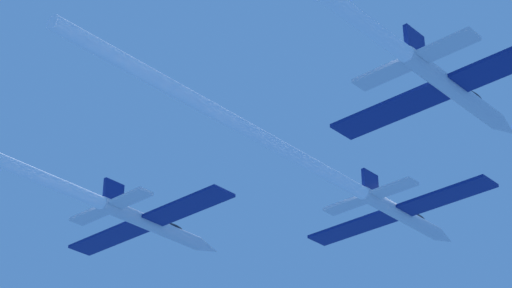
# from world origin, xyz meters

# --- Properties ---
(jet_lead) EXTENTS (14.71, 37.08, 2.44)m
(jet_lead) POSITION_xyz_m (-0.29, -9.12, 0.42)
(jet_lead) COLOR silver
(jet_left_wing) EXTENTS (14.71, 32.18, 2.44)m
(jet_left_wing) POSITION_xyz_m (-12.79, -19.14, -0.63)
(jet_left_wing) COLOR silver
(jet_right_wing) EXTENTS (14.71, 32.07, 2.44)m
(jet_right_wing) POSITION_xyz_m (12.08, -20.13, -0.62)
(jet_right_wing) COLOR silver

